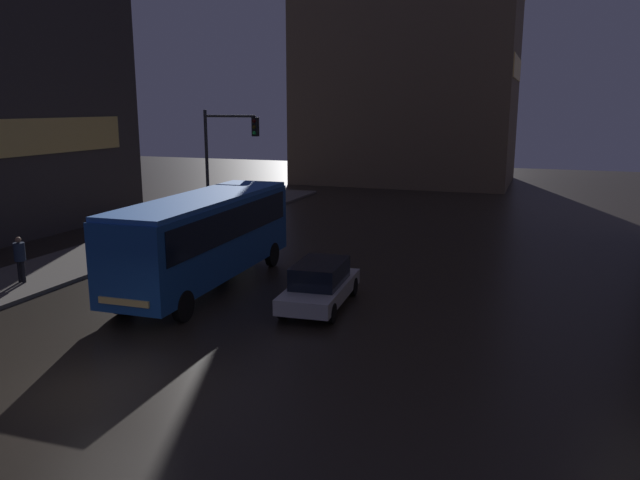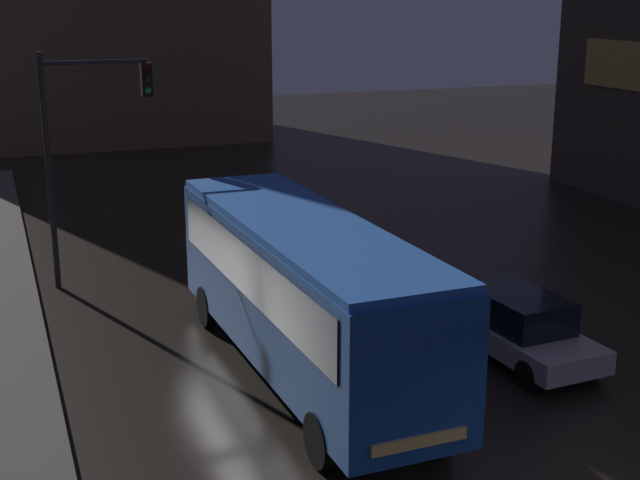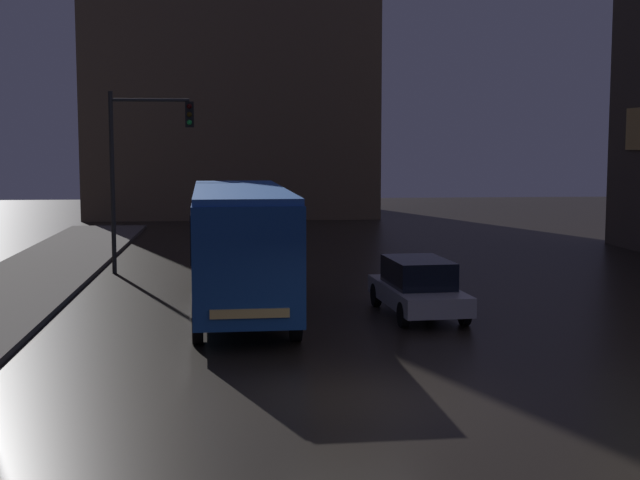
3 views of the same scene
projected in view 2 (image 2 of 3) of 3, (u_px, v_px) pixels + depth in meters
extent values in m
cube|color=#194793|center=(304.00, 291.00, 18.55)|extent=(2.80, 10.16, 2.70)
cube|color=black|center=(304.00, 264.00, 18.39)|extent=(2.83, 9.35, 1.10)
cube|color=blue|center=(303.00, 225.00, 18.17)|extent=(2.74, 9.95, 0.16)
cube|color=#F4CC72|center=(419.00, 441.00, 14.30)|extent=(1.73, 0.16, 0.20)
cylinder|color=black|center=(436.00, 417.00, 16.11)|extent=(0.28, 1.01, 1.00)
cylinder|color=black|center=(320.00, 440.00, 15.27)|extent=(0.28, 1.01, 1.00)
cylinder|color=black|center=(293.00, 295.00, 22.59)|extent=(0.28, 1.01, 1.00)
cylinder|color=black|center=(207.00, 307.00, 21.76)|extent=(0.28, 1.01, 1.00)
cube|color=#B7B7BC|center=(515.00, 334.00, 19.88)|extent=(2.07, 4.55, 0.50)
cube|color=black|center=(517.00, 308.00, 19.71)|extent=(1.67, 2.54, 0.72)
cylinder|color=black|center=(589.00, 362.00, 18.93)|extent=(0.25, 0.65, 0.64)
cylinder|color=black|center=(528.00, 375.00, 18.29)|extent=(0.25, 0.65, 0.64)
cylinder|color=black|center=(504.00, 317.00, 21.59)|extent=(0.25, 0.65, 0.64)
cylinder|color=black|center=(448.00, 327.00, 20.95)|extent=(0.25, 0.65, 0.64)
cylinder|color=#2D2D2D|center=(49.00, 174.00, 23.85)|extent=(0.16, 0.16, 6.43)
cylinder|color=#2D2D2D|center=(94.00, 62.00, 23.53)|extent=(2.73, 0.12, 0.12)
cube|color=black|center=(147.00, 80.00, 24.13)|extent=(0.30, 0.24, 0.90)
sphere|color=#390706|center=(147.00, 69.00, 23.93)|extent=(0.18, 0.18, 0.18)
sphere|color=#3B2B07|center=(147.00, 80.00, 24.00)|extent=(0.18, 0.18, 0.18)
sphere|color=green|center=(148.00, 90.00, 24.08)|extent=(0.18, 0.18, 0.18)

